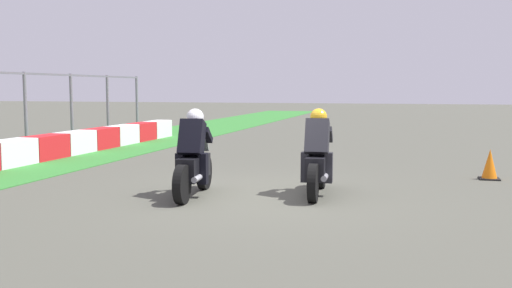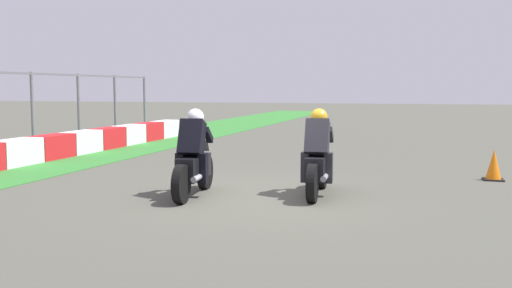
# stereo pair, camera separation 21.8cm
# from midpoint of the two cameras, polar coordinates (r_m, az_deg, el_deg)

# --- Properties ---
(ground_plane) EXTENTS (120.00, 120.00, 0.00)m
(ground_plane) POSITION_cam_midpoint_polar(r_m,az_deg,el_deg) (10.06, -0.43, -5.14)
(ground_plane) COLOR #4D4D42
(rider_lane_a) EXTENTS (2.04, 0.55, 1.51)m
(rider_lane_a) POSITION_cam_midpoint_polar(r_m,az_deg,el_deg) (10.12, 5.48, -1.53)
(rider_lane_a) COLOR black
(rider_lane_a) RESTS_ON ground_plane
(rider_lane_b) EXTENTS (2.04, 0.56, 1.51)m
(rider_lane_b) POSITION_cam_midpoint_polar(r_m,az_deg,el_deg) (10.01, -6.78, -1.61)
(rider_lane_b) COLOR black
(rider_lane_b) RESTS_ON ground_plane
(traffic_cone) EXTENTS (0.40, 0.40, 0.62)m
(traffic_cone) POSITION_cam_midpoint_polar(r_m,az_deg,el_deg) (12.70, 21.60, -1.96)
(traffic_cone) COLOR black
(traffic_cone) RESTS_ON ground_plane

